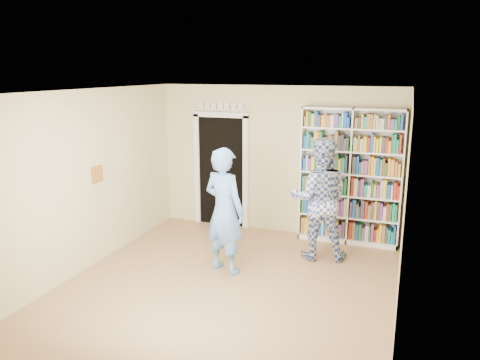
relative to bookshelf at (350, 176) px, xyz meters
The scene contains 11 objects.
floor 2.95m from the bookshelf, 119.94° to the right, with size 5.00×5.00×0.00m, color #9D764C.
ceiling 3.10m from the bookshelf, 119.94° to the right, with size 5.00×5.00×0.00m, color white.
wall_back 1.37m from the bookshelf, behind, with size 4.50×4.50×0.00m, color beige.
wall_left 4.30m from the bookshelf, 146.93° to the right, with size 5.00×5.00×0.00m, color beige.
wall_right 2.52m from the bookshelf, 69.00° to the right, with size 5.00×5.00×0.00m, color beige.
bookshelf is the anchor object (origin of this frame).
doorway 2.45m from the bookshelf, behind, with size 1.10×0.08×2.43m.
wall_art 4.18m from the bookshelf, 149.08° to the right, with size 0.03×0.25×0.25m, color brown.
man_blue 2.47m from the bookshelf, 130.07° to the right, with size 0.69×0.45×1.89m, color #5D91D0.
man_plaid 0.97m from the bookshelf, 112.92° to the right, with size 0.95×0.74×1.95m, color navy.
paper_sheet 1.12m from the bookshelf, 106.09° to the right, with size 0.22×0.01×0.31m, color white.
Camera 1 is at (2.23, -5.65, 2.97)m, focal length 35.00 mm.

